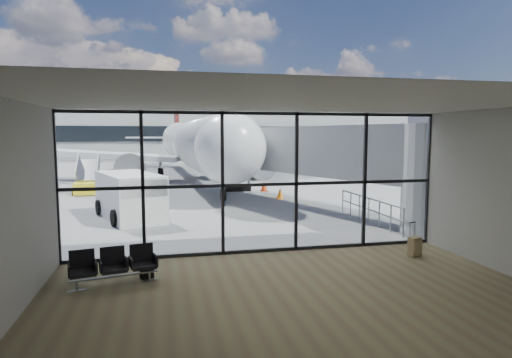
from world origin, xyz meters
name	(u,v)px	position (x,y,z in m)	size (l,w,h in m)	color
ground	(187,166)	(0.00, 40.00, 0.00)	(220.00, 220.00, 0.00)	slate
lounge_shell	(312,189)	(0.00, -4.80, 2.65)	(12.02, 8.01, 4.51)	brown
glass_curtain_wall	(260,183)	(0.00, 0.00, 2.25)	(12.10, 0.12, 4.50)	white
jet_bridge	(323,155)	(4.90, 7.07, 2.76)	(8.00, 16.50, 4.33)	#989A9D
apron_railing	(369,207)	(5.60, 3.50, 0.72)	(0.06, 5.46, 1.11)	gray
far_terminal	(175,133)	(-0.59, 61.97, 4.21)	(80.00, 12.20, 11.00)	#AAAAA5
tree_3	(26,130)	(-27.00, 72.00, 4.63)	(4.95, 4.95, 7.12)	#382619
tree_4	(61,127)	(-21.00, 72.00, 5.25)	(5.61, 5.61, 8.07)	#382619
tree_5	(95,124)	(-15.00, 72.00, 5.88)	(6.27, 6.27, 9.03)	#382619
seating_row	(113,264)	(-4.28, -2.09, 0.52)	(2.12, 0.99, 0.94)	gray
backpack	(147,270)	(-3.47, -1.81, 0.24)	(0.39, 0.39, 0.49)	black
suitcase	(415,246)	(4.60, -1.51, 0.32)	(0.45, 0.37, 1.07)	#978054
airliner	(192,144)	(-0.31, 25.71, 3.01)	(33.12, 38.37, 9.88)	white
service_van	(130,195)	(-4.46, 6.79, 1.05)	(3.46, 5.12, 2.05)	silver
belt_loader	(122,174)	(-6.23, 23.76, 0.59)	(2.38, 4.05, 1.77)	black
mobile_stairs	(88,185)	(-7.75, 16.19, 0.51)	(1.75, 3.11, 2.14)	yellow
traffic_cone_b	(280,194)	(3.82, 11.21, 0.30)	(0.44, 0.44, 0.63)	orange
traffic_cone_c	(264,186)	(3.70, 14.80, 0.33)	(0.48, 0.48, 0.69)	red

